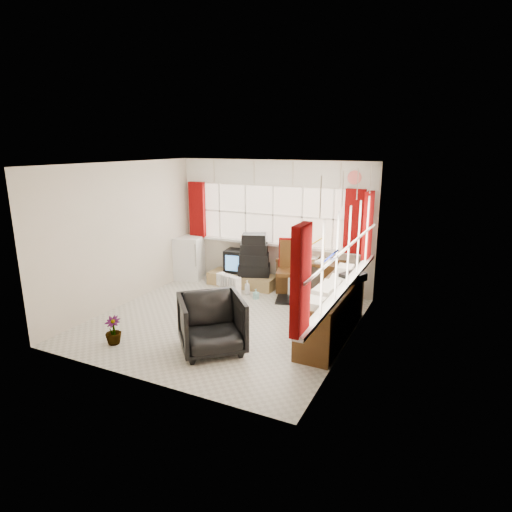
{
  "coord_description": "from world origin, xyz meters",
  "views": [
    {
      "loc": [
        3.27,
        -5.59,
        2.78
      ],
      "look_at": [
        0.32,
        0.55,
        1.0
      ],
      "focal_mm": 30.0,
      "sensor_mm": 36.0,
      "label": 1
    }
  ],
  "objects_px": {
    "mini_fridge": "(189,258)",
    "desk": "(311,275)",
    "task_chair": "(290,268)",
    "office_chair": "(212,324)",
    "crt_tv": "(238,261)",
    "desk_lamp": "(324,244)",
    "radiator": "(230,297)",
    "tv_bench": "(243,280)",
    "credenza": "(332,311)"
  },
  "relations": [
    {
      "from": "mini_fridge",
      "to": "desk",
      "type": "bearing_deg",
      "value": 2.62
    },
    {
      "from": "task_chair",
      "to": "mini_fridge",
      "type": "xyz_separation_m",
      "value": [
        -2.39,
        0.24,
        -0.15
      ]
    },
    {
      "from": "office_chair",
      "to": "crt_tv",
      "type": "distance_m",
      "value": 3.01
    },
    {
      "from": "crt_tv",
      "to": "mini_fridge",
      "type": "distance_m",
      "value": 1.11
    },
    {
      "from": "desk_lamp",
      "to": "crt_tv",
      "type": "bearing_deg",
      "value": 176.19
    },
    {
      "from": "desk_lamp",
      "to": "radiator",
      "type": "xyz_separation_m",
      "value": [
        -1.23,
        -1.3,
        -0.77
      ]
    },
    {
      "from": "radiator",
      "to": "office_chair",
      "type": "bearing_deg",
      "value": -70.85
    },
    {
      "from": "task_chair",
      "to": "office_chair",
      "type": "distance_m",
      "value": 2.42
    },
    {
      "from": "radiator",
      "to": "tv_bench",
      "type": "height_order",
      "value": "radiator"
    },
    {
      "from": "task_chair",
      "to": "radiator",
      "type": "relative_size",
      "value": 1.77
    },
    {
      "from": "desk_lamp",
      "to": "crt_tv",
      "type": "height_order",
      "value": "desk_lamp"
    },
    {
      "from": "crt_tv",
      "to": "mini_fridge",
      "type": "bearing_deg",
      "value": -171.37
    },
    {
      "from": "office_chair",
      "to": "credenza",
      "type": "xyz_separation_m",
      "value": [
        1.36,
        1.16,
        0.0
      ]
    },
    {
      "from": "radiator",
      "to": "tv_bench",
      "type": "distance_m",
      "value": 1.38
    },
    {
      "from": "desk_lamp",
      "to": "tv_bench",
      "type": "relative_size",
      "value": 0.34
    },
    {
      "from": "desk_lamp",
      "to": "office_chair",
      "type": "xyz_separation_m",
      "value": [
        -0.75,
        -2.68,
        -0.63
      ]
    },
    {
      "from": "credenza",
      "to": "mini_fridge",
      "type": "relative_size",
      "value": 2.22
    },
    {
      "from": "tv_bench",
      "to": "credenza",
      "type": "bearing_deg",
      "value": -33.71
    },
    {
      "from": "desk_lamp",
      "to": "credenza",
      "type": "relative_size",
      "value": 0.24
    },
    {
      "from": "task_chair",
      "to": "tv_bench",
      "type": "distance_m",
      "value": 1.27
    },
    {
      "from": "desk",
      "to": "credenza",
      "type": "relative_size",
      "value": 0.62
    },
    {
      "from": "radiator",
      "to": "task_chair",
      "type": "bearing_deg",
      "value": 55.49
    },
    {
      "from": "crt_tv",
      "to": "task_chair",
      "type": "bearing_deg",
      "value": -17.53
    },
    {
      "from": "desk_lamp",
      "to": "tv_bench",
      "type": "xyz_separation_m",
      "value": [
        -1.67,
        -0.0,
        -0.9
      ]
    },
    {
      "from": "desk",
      "to": "task_chair",
      "type": "xyz_separation_m",
      "value": [
        -0.28,
        -0.37,
        0.21
      ]
    },
    {
      "from": "mini_fridge",
      "to": "desk_lamp",
      "type": "bearing_deg",
      "value": 0.88
    },
    {
      "from": "desk",
      "to": "radiator",
      "type": "height_order",
      "value": "desk"
    },
    {
      "from": "office_chair",
      "to": "tv_bench",
      "type": "distance_m",
      "value": 2.85
    },
    {
      "from": "office_chair",
      "to": "crt_tv",
      "type": "bearing_deg",
      "value": 68.89
    },
    {
      "from": "desk_lamp",
      "to": "credenza",
      "type": "distance_m",
      "value": 1.76
    },
    {
      "from": "desk",
      "to": "mini_fridge",
      "type": "distance_m",
      "value": 2.68
    },
    {
      "from": "task_chair",
      "to": "tv_bench",
      "type": "xyz_separation_m",
      "value": [
        -1.14,
        0.29,
        -0.47
      ]
    },
    {
      "from": "desk_lamp",
      "to": "credenza",
      "type": "xyz_separation_m",
      "value": [
        0.61,
        -1.52,
        -0.63
      ]
    },
    {
      "from": "credenza",
      "to": "tv_bench",
      "type": "distance_m",
      "value": 2.75
    },
    {
      "from": "radiator",
      "to": "mini_fridge",
      "type": "distance_m",
      "value": 2.12
    },
    {
      "from": "task_chair",
      "to": "desk",
      "type": "bearing_deg",
      "value": 52.2
    },
    {
      "from": "desk",
      "to": "office_chair",
      "type": "xyz_separation_m",
      "value": [
        -0.5,
        -2.76,
        0.01
      ]
    },
    {
      "from": "mini_fridge",
      "to": "task_chair",
      "type": "bearing_deg",
      "value": -5.8
    },
    {
      "from": "credenza",
      "to": "task_chair",
      "type": "bearing_deg",
      "value": 132.69
    },
    {
      "from": "radiator",
      "to": "crt_tv",
      "type": "distance_m",
      "value": 1.56
    },
    {
      "from": "radiator",
      "to": "tv_bench",
      "type": "bearing_deg",
      "value": 108.72
    },
    {
      "from": "task_chair",
      "to": "radiator",
      "type": "bearing_deg",
      "value": -124.51
    },
    {
      "from": "desk_lamp",
      "to": "task_chair",
      "type": "xyz_separation_m",
      "value": [
        -0.53,
        -0.29,
        -0.43
      ]
    },
    {
      "from": "desk",
      "to": "mini_fridge",
      "type": "xyz_separation_m",
      "value": [
        -2.67,
        -0.12,
        0.06
      ]
    },
    {
      "from": "desk_lamp",
      "to": "crt_tv",
      "type": "relative_size",
      "value": 0.84
    },
    {
      "from": "office_chair",
      "to": "credenza",
      "type": "bearing_deg",
      "value": -1.51
    },
    {
      "from": "credenza",
      "to": "tv_bench",
      "type": "relative_size",
      "value": 1.43
    },
    {
      "from": "tv_bench",
      "to": "crt_tv",
      "type": "xyz_separation_m",
      "value": [
        -0.15,
        0.12,
        0.35
      ]
    },
    {
      "from": "desk_lamp",
      "to": "radiator",
      "type": "distance_m",
      "value": 1.95
    },
    {
      "from": "desk_lamp",
      "to": "office_chair",
      "type": "relative_size",
      "value": 0.54
    }
  ]
}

